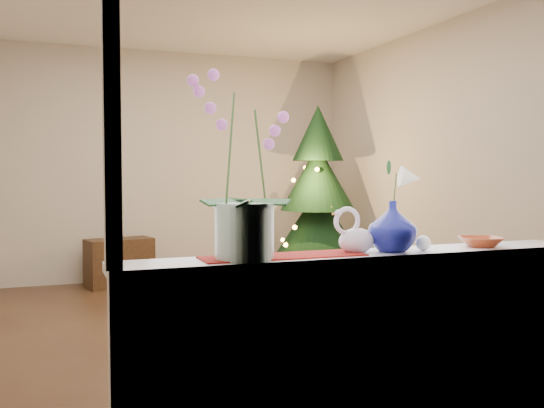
% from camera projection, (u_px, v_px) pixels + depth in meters
% --- Properties ---
extents(ground, '(5.00, 5.00, 0.00)m').
position_uv_depth(ground, '(219.00, 329.00, 4.92)').
color(ground, '#382217').
rests_on(ground, ground).
extents(wall_back, '(4.50, 0.10, 2.70)m').
position_uv_depth(wall_back, '(162.00, 166.00, 7.19)').
color(wall_back, '#BDB3A5').
rests_on(wall_back, ground).
extents(wall_front, '(4.50, 0.10, 2.70)m').
position_uv_depth(wall_front, '(380.00, 154.00, 2.52)').
color(wall_front, '#BDB3A5').
rests_on(wall_front, ground).
extents(wall_right, '(0.10, 5.00, 2.70)m').
position_uv_depth(wall_right, '(451.00, 164.00, 5.64)').
color(wall_right, '#BDB3A5').
rests_on(wall_right, ground).
extents(window_apron, '(2.20, 0.08, 0.88)m').
position_uv_depth(window_apron, '(373.00, 366.00, 2.60)').
color(window_apron, white).
rests_on(window_apron, ground).
extents(windowsill, '(2.20, 0.26, 0.04)m').
position_uv_depth(windowsill, '(363.00, 257.00, 2.66)').
color(windowsill, white).
rests_on(windowsill, window_apron).
extents(window_frame, '(2.22, 0.06, 1.60)m').
position_uv_depth(window_frame, '(377.00, 70.00, 2.53)').
color(window_frame, white).
rests_on(window_frame, windowsill).
extents(runner, '(0.70, 0.20, 0.01)m').
position_uv_depth(runner, '(283.00, 256.00, 2.53)').
color(runner, maroon).
rests_on(runner, windowsill).
extents(orchid_pot, '(0.30, 0.30, 0.76)m').
position_uv_depth(orchid_pot, '(244.00, 166.00, 2.43)').
color(orchid_pot, white).
rests_on(orchid_pot, windowsill).
extents(swan, '(0.25, 0.17, 0.19)m').
position_uv_depth(swan, '(357.00, 231.00, 2.65)').
color(swan, silver).
rests_on(swan, windowsill).
extents(blue_vase, '(0.28, 0.28, 0.26)m').
position_uv_depth(blue_vase, '(392.00, 222.00, 2.69)').
color(blue_vase, '#0A0F5F').
rests_on(blue_vase, windowsill).
extents(lily, '(0.14, 0.08, 0.19)m').
position_uv_depth(lily, '(393.00, 171.00, 2.68)').
color(lily, white).
rests_on(lily, blue_vase).
extents(paperweight, '(0.08, 0.08, 0.07)m').
position_uv_depth(paperweight, '(423.00, 243.00, 2.72)').
color(paperweight, white).
rests_on(paperweight, windowsill).
extents(amber_dish, '(0.21, 0.21, 0.04)m').
position_uv_depth(amber_dish, '(481.00, 242.00, 2.87)').
color(amber_dish, '#973A1B').
rests_on(amber_dish, windowsill).
extents(xmas_tree, '(1.45, 1.45, 2.02)m').
position_uv_depth(xmas_tree, '(318.00, 196.00, 6.77)').
color(xmas_tree, black).
rests_on(xmas_tree, ground).
extents(side_table, '(0.78, 0.52, 0.53)m').
position_uv_depth(side_table, '(119.00, 262.00, 6.76)').
color(side_table, black).
rests_on(side_table, ground).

